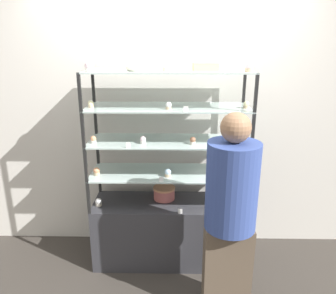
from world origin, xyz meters
TOP-DOWN VIEW (x-y plane):
  - ground_plane at (0.00, 0.00)m, footprint 20.00×20.00m
  - back_wall at (0.00, 0.37)m, footprint 8.00×0.05m
  - display_base at (0.00, 0.00)m, footprint 1.37×0.46m
  - display_riser_lower at (0.00, 0.00)m, footprint 1.37×0.46m
  - display_riser_middle at (0.00, 0.00)m, footprint 1.37×0.46m
  - display_riser_upper at (0.00, 0.00)m, footprint 1.37×0.46m
  - display_riser_top at (0.00, 0.00)m, footprint 1.37×0.46m
  - layer_cake_centerpiece at (-0.04, 0.07)m, footprint 0.20×0.20m
  - sheet_cake_frosted at (0.30, 0.01)m, footprint 0.21×0.17m
  - cupcake_0 at (-0.62, -0.08)m, footprint 0.06×0.06m
  - cupcake_1 at (0.63, -0.12)m, footprint 0.06×0.06m
  - price_tag_0 at (0.11, -0.21)m, footprint 0.04×0.00m
  - cupcake_2 at (-0.62, -0.07)m, footprint 0.06×0.06m
  - cupcake_3 at (-0.00, -0.10)m, footprint 0.06×0.06m
  - cupcake_4 at (0.64, -0.09)m, footprint 0.06×0.06m
  - price_tag_1 at (-0.05, -0.21)m, footprint 0.04×0.00m
  - cupcake_5 at (-0.63, -0.09)m, footprint 0.05×0.05m
  - cupcake_6 at (-0.21, -0.09)m, footprint 0.05×0.05m
  - cupcake_7 at (0.21, -0.11)m, footprint 0.05×0.05m
  - cupcake_8 at (0.63, -0.06)m, footprint 0.05×0.05m
  - price_tag_2 at (-0.32, -0.21)m, footprint 0.04×0.00m
  - cupcake_9 at (-0.63, -0.06)m, footprint 0.05×0.05m
  - cupcake_10 at (0.01, -0.12)m, footprint 0.05×0.05m
  - cupcake_11 at (0.64, -0.06)m, footprint 0.05×0.05m
  - price_tag_3 at (0.14, -0.21)m, footprint 0.04×0.00m
  - cupcake_12 at (-0.61, -0.12)m, footprint 0.07×0.07m
  - cupcake_13 at (-0.01, -0.07)m, footprint 0.07×0.07m
  - cupcake_14 at (0.63, -0.12)m, footprint 0.07×0.07m
  - price_tag_4 at (0.45, -0.21)m, footprint 0.04×0.00m
  - donut_glazed at (-0.26, -0.03)m, footprint 0.15×0.15m
  - customer_figure at (0.46, -0.62)m, footprint 0.37×0.37m

SIDE VIEW (x-z plane):
  - ground_plane at x=0.00m, z-range 0.00..0.00m
  - display_base at x=0.00m, z-range 0.00..0.60m
  - price_tag_0 at x=0.11m, z-range 0.60..0.65m
  - cupcake_0 at x=-0.62m, z-range 0.60..0.67m
  - cupcake_1 at x=0.63m, z-range 0.60..0.67m
  - layer_cake_centerpiece at x=-0.04m, z-range 0.61..0.72m
  - customer_figure at x=0.46m, z-range 0.05..1.63m
  - display_riser_lower at x=0.00m, z-range 0.74..1.03m
  - price_tag_1 at x=-0.05m, z-range 0.90..0.95m
  - cupcake_2 at x=-0.62m, z-range 0.90..0.97m
  - cupcake_3 at x=0.00m, z-range 0.90..0.97m
  - cupcake_4 at x=0.64m, z-range 0.90..0.97m
  - display_riser_middle at x=0.00m, z-range 1.03..1.33m
  - price_tag_2 at x=-0.32m, z-range 1.20..1.24m
  - cupcake_5 at x=-0.63m, z-range 1.20..1.26m
  - cupcake_6 at x=-0.21m, z-range 1.20..1.26m
  - cupcake_7 at x=0.21m, z-range 1.20..1.26m
  - cupcake_8 at x=0.63m, z-range 1.20..1.26m
  - back_wall at x=0.00m, z-range 0.00..2.60m
  - display_riser_upper at x=0.00m, z-range 1.33..1.62m
  - price_tag_3 at x=0.14m, z-range 1.49..1.54m
  - cupcake_9 at x=-0.63m, z-range 1.49..1.55m
  - cupcake_10 at x=0.01m, z-range 1.49..1.55m
  - cupcake_11 at x=0.64m, z-range 1.49..1.55m
  - display_riser_top at x=0.00m, z-range 1.62..1.92m
  - donut_glazed at x=-0.26m, z-range 1.79..1.83m
  - price_tag_4 at x=0.45m, z-range 1.79..1.83m
  - sheet_cake_frosted at x=0.30m, z-range 1.79..1.86m
  - cupcake_12 at x=-0.61m, z-range 1.79..1.87m
  - cupcake_13 at x=-0.01m, z-range 1.79..1.87m
  - cupcake_14 at x=0.63m, z-range 1.79..1.87m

